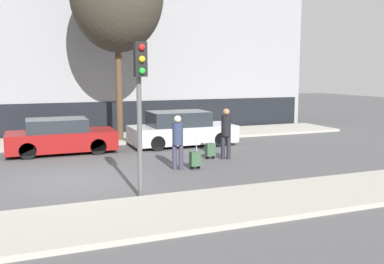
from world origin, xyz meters
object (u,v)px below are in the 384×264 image
(trolley_left, at_px, (195,159))
(parked_car_1, at_px, (61,137))
(pedestrian_right, at_px, (226,130))
(trolley_right, at_px, (210,150))
(pedestrian_left, at_px, (178,139))
(traffic_light, at_px, (140,89))
(parked_car_2, at_px, (181,130))

(trolley_left, bearing_deg, parked_car_1, 130.02)
(pedestrian_right, height_order, trolley_right, pedestrian_right)
(trolley_left, distance_m, pedestrian_right, 2.10)
(parked_car_1, bearing_deg, pedestrian_left, -52.73)
(trolley_left, height_order, traffic_light, traffic_light)
(trolley_left, relative_size, traffic_light, 0.30)
(parked_car_2, xyz_separation_m, pedestrian_right, (0.49, -3.27, 0.36))
(pedestrian_right, bearing_deg, trolley_left, -124.73)
(traffic_light, bearing_deg, pedestrian_left, 54.88)
(parked_car_1, xyz_separation_m, trolley_right, (4.83, -3.10, -0.29))
(trolley_left, distance_m, traffic_light, 4.15)
(parked_car_2, xyz_separation_m, trolley_right, (-0.03, -3.08, -0.33))
(parked_car_2, bearing_deg, trolley_right, -90.56)
(parked_car_1, xyz_separation_m, pedestrian_right, (5.35, -3.29, 0.40))
(trolley_right, height_order, traffic_light, traffic_light)
(pedestrian_left, relative_size, pedestrian_right, 0.96)
(parked_car_1, distance_m, pedestrian_left, 5.31)
(traffic_light, bearing_deg, parked_car_2, 62.78)
(parked_car_1, distance_m, traffic_light, 7.32)
(parked_car_2, height_order, traffic_light, traffic_light)
(parked_car_1, height_order, parked_car_2, parked_car_2)
(pedestrian_left, relative_size, trolley_left, 1.54)
(pedestrian_left, distance_m, traffic_light, 3.69)
(trolley_right, xyz_separation_m, traffic_light, (-3.50, -3.79, 2.34))
(trolley_left, bearing_deg, parked_car_2, 75.47)
(parked_car_1, relative_size, pedestrian_left, 2.31)
(trolley_left, xyz_separation_m, pedestrian_right, (1.63, 1.13, 0.68))
(trolley_left, height_order, pedestrian_right, pedestrian_right)
(pedestrian_right, distance_m, trolley_right, 0.88)
(parked_car_1, relative_size, pedestrian_right, 2.21)
(parked_car_1, height_order, trolley_right, parked_car_1)
(parked_car_2, relative_size, pedestrian_right, 2.43)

